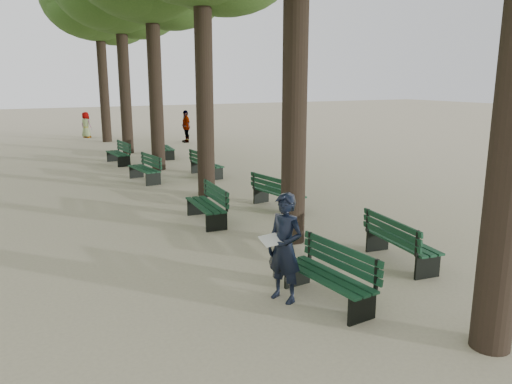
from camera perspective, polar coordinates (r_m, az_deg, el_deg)
name	(u,v)px	position (r m, az deg, el deg)	size (l,w,h in m)	color
ground	(311,310)	(7.95, 6.33, -13.25)	(120.00, 120.00, 0.00)	tan
bench_left_0	(327,286)	(8.12, 8.11, -10.63)	(0.72, 1.84, 0.92)	black
bench_left_1	(206,212)	(12.39, -5.74, -2.26)	(0.69, 1.83, 0.92)	black
bench_left_2	(144,174)	(17.68, -12.63, 2.05)	(0.76, 1.85, 0.92)	black
bench_left_3	(118,158)	(21.62, -15.48, 3.82)	(0.70, 1.84, 0.92)	black
bench_right_0	(401,250)	(10.03, 16.23, -6.38)	(0.79, 1.86, 0.92)	black
bench_right_1	(278,199)	(13.68, 2.53, -0.77)	(0.81, 1.86, 0.92)	black
bench_right_2	(207,169)	(18.27, -5.66, 2.64)	(0.69, 1.83, 0.92)	black
bench_right_3	(165,152)	(22.90, -10.33, 4.56)	(0.78, 1.85, 0.92)	black
man_with_map	(285,248)	(7.92, 3.29, -6.39)	(0.73, 0.79, 1.76)	black
pedestrian_d	(86,125)	(31.98, -18.85, 7.28)	(0.75, 0.31, 1.53)	#262628
pedestrian_c	(186,126)	(28.27, -8.02, 7.44)	(1.04, 0.36, 1.78)	#262628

